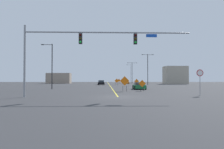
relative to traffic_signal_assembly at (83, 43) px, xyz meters
name	(u,v)px	position (x,y,z in m)	size (l,w,h in m)	color
ground	(118,97)	(3.53, 0.01, -5.34)	(207.15, 207.15, 0.00)	#38383A
road_centre_stripe	(108,84)	(3.53, 57.55, -5.34)	(0.16, 115.09, 0.01)	yellow
traffic_signal_assembly	(83,43)	(0.00, 0.00, 0.00)	(16.59, 0.44, 7.13)	gray
stop_sign	(200,77)	(12.79, 2.04, -3.34)	(0.76, 0.07, 2.85)	gray
street_lamp_near_right	(131,73)	(13.59, 71.79, -0.81)	(2.09, 0.24, 8.18)	gray
street_lamp_far_right	(51,64)	(-7.15, 15.94, -0.95)	(1.97, 0.24, 7.93)	black
street_lamp_mid_right	(132,71)	(13.11, 62.83, -0.36)	(4.02, 0.24, 8.38)	black
street_lamp_mid_left	(148,67)	(14.34, 38.13, -0.18)	(3.35, 0.24, 8.83)	black
construction_sign_median_far	(119,81)	(6.95, 50.02, -4.17)	(1.13, 0.31, 1.85)	orange
construction_sign_right_lane	(125,82)	(5.09, 9.45, -3.94)	(1.38, 0.14, 2.19)	orange
construction_sign_left_lane	(137,82)	(9.17, 24.90, -4.19)	(1.08, 0.16, 1.81)	orange
construction_sign_median_near	(142,84)	(7.72, 9.90, -4.32)	(1.06, 0.29, 1.65)	orange
construction_sign_left_shoulder	(117,81)	(5.60, 39.26, -4.16)	(1.25, 0.07, 1.89)	orange
car_orange_distant	(126,82)	(9.84, 54.70, -4.77)	(1.96, 3.88, 1.17)	orange
car_black_mid	(101,83)	(1.09, 42.88, -4.69)	(2.04, 4.11, 1.38)	black
car_green_approaching	(139,86)	(8.18, 15.43, -4.76)	(2.14, 4.54, 1.22)	#196B38
roadside_building_east	(175,75)	(27.33, 53.35, -2.19)	(7.65, 5.76, 6.30)	#B2A893
roadside_building_west	(59,78)	(-15.95, 62.64, -3.30)	(9.12, 5.03, 4.08)	gray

